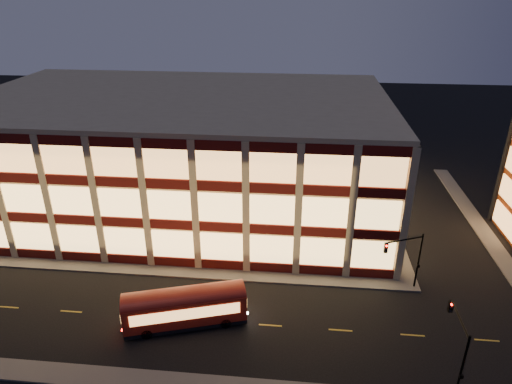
# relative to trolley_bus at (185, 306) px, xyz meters

# --- Properties ---
(ground) EXTENTS (200.00, 200.00, 0.00)m
(ground) POSITION_rel_trolley_bus_xyz_m (-2.70, 6.50, -1.94)
(ground) COLOR black
(ground) RESTS_ON ground
(sidewalk_office_south) EXTENTS (54.00, 2.00, 0.15)m
(sidewalk_office_south) POSITION_rel_trolley_bus_xyz_m (-5.70, 7.50, -1.86)
(sidewalk_office_south) COLOR #514F4C
(sidewalk_office_south) RESTS_ON ground
(sidewalk_office_east) EXTENTS (2.00, 30.00, 0.15)m
(sidewalk_office_east) POSITION_rel_trolley_bus_xyz_m (20.30, 23.50, -1.86)
(sidewalk_office_east) COLOR #514F4C
(sidewalk_office_east) RESTS_ON ground
(sidewalk_tower_west) EXTENTS (2.00, 30.00, 0.15)m
(sidewalk_tower_west) POSITION_rel_trolley_bus_xyz_m (31.30, 23.50, -1.86)
(sidewalk_tower_west) COLOR #514F4C
(sidewalk_tower_west) RESTS_ON ground
(sidewalk_near) EXTENTS (100.00, 2.00, 0.15)m
(sidewalk_near) POSITION_rel_trolley_bus_xyz_m (-2.70, -6.50, -1.86)
(sidewalk_near) COLOR #514F4C
(sidewalk_near) RESTS_ON ground
(office_building) EXTENTS (50.45, 30.45, 14.50)m
(office_building) POSITION_rel_trolley_bus_xyz_m (-5.61, 23.41, 5.31)
(office_building) COLOR tan
(office_building) RESTS_ON ground
(traffic_signal_far) EXTENTS (3.79, 1.87, 6.00)m
(traffic_signal_far) POSITION_rel_trolley_bus_xyz_m (19.51, 6.73, 2.18)
(traffic_signal_far) COLOR black
(traffic_signal_far) RESTS_ON ground
(traffic_signal_near) EXTENTS (0.32, 4.45, 6.00)m
(traffic_signal_near) POSITION_rel_trolley_bus_xyz_m (20.80, -4.53, 2.19)
(traffic_signal_near) COLOR black
(traffic_signal_near) RESTS_ON ground
(trolley_bus) EXTENTS (10.62, 5.54, 3.50)m
(trolley_bus) POSITION_rel_trolley_bus_xyz_m (0.00, 0.00, 0.00)
(trolley_bus) COLOR #951408
(trolley_bus) RESTS_ON ground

